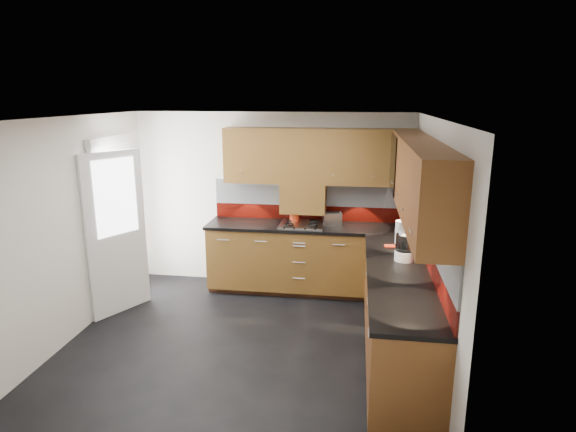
% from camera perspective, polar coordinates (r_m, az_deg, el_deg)
% --- Properties ---
extents(room, '(4.00, 3.80, 2.64)m').
position_cam_1_polar(room, '(4.90, -5.55, 0.94)').
color(room, black).
extents(base_cabinets, '(2.70, 3.20, 0.95)m').
position_cam_1_polar(base_cabinets, '(5.77, 6.87, -8.10)').
color(base_cabinets, '#573913').
rests_on(base_cabinets, room).
extents(countertop, '(2.72, 3.22, 0.04)m').
position_cam_1_polar(countertop, '(5.60, 6.88, -3.57)').
color(countertop, black).
rests_on(countertop, base_cabinets).
extents(backsplash, '(2.70, 3.20, 0.54)m').
position_cam_1_polar(backsplash, '(5.74, 9.24, -0.22)').
color(backsplash, maroon).
rests_on(backsplash, countertop).
extents(upper_cabinets, '(2.50, 3.20, 0.72)m').
position_cam_1_polar(upper_cabinets, '(5.47, 9.03, 5.82)').
color(upper_cabinets, '#573913').
rests_on(upper_cabinets, room).
extents(extractor_hood, '(0.60, 0.33, 0.40)m').
position_cam_1_polar(extractor_hood, '(6.45, 1.83, 2.18)').
color(extractor_hood, '#573913').
rests_on(extractor_hood, room).
extents(glass_cabinet, '(0.32, 0.80, 0.66)m').
position_cam_1_polar(glass_cabinet, '(5.77, 13.81, 6.29)').
color(glass_cabinet, black).
rests_on(glass_cabinet, room).
extents(back_door, '(0.42, 1.19, 2.04)m').
position_cam_1_polar(back_door, '(6.33, -19.67, -1.17)').
color(back_door, white).
rests_on(back_door, room).
extents(gas_hob, '(0.58, 0.51, 0.05)m').
position_cam_1_polar(gas_hob, '(6.36, 1.64, -0.99)').
color(gas_hob, silver).
rests_on(gas_hob, countertop).
extents(utensil_pot, '(0.13, 0.13, 0.45)m').
position_cam_1_polar(utensil_pot, '(6.48, 0.73, 0.07)').
color(utensil_pot, red).
rests_on(utensil_pot, countertop).
extents(toaster, '(0.27, 0.19, 0.18)m').
position_cam_1_polar(toaster, '(6.39, 5.29, -0.33)').
color(toaster, silver).
rests_on(toaster, countertop).
extents(food_processor, '(0.20, 0.20, 0.33)m').
position_cam_1_polar(food_processor, '(5.12, 13.64, -3.58)').
color(food_processor, white).
rests_on(food_processor, countertop).
extents(paper_towel, '(0.16, 0.16, 0.28)m').
position_cam_1_polar(paper_towel, '(5.69, 13.23, -1.92)').
color(paper_towel, white).
rests_on(paper_towel, countertop).
extents(orange_cloth, '(0.14, 0.13, 0.01)m').
position_cam_1_polar(orange_cloth, '(5.59, 12.04, -3.53)').
color(orange_cloth, red).
rests_on(orange_cloth, countertop).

